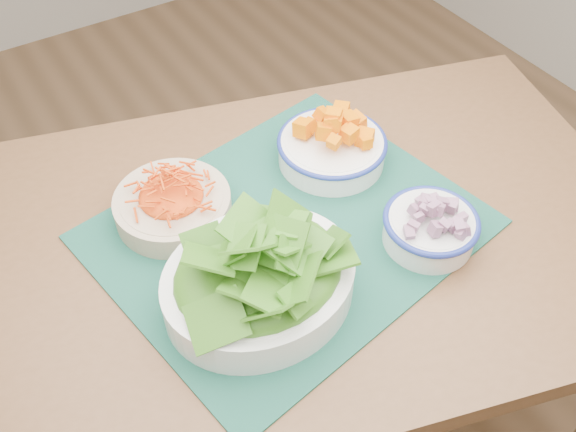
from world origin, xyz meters
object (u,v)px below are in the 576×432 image
object	(u,v)px
lettuce_bowl	(259,270)
carrot_bowl	(172,202)
onion_bowl	(431,224)
table	(315,266)
squash_bowl	(332,140)
placemat	(288,229)

from	to	relation	value
lettuce_bowl	carrot_bowl	bearing A→B (deg)	97.89
lettuce_bowl	onion_bowl	distance (m)	0.29
table	carrot_bowl	bearing A→B (deg)	158.98
onion_bowl	squash_bowl	bearing A→B (deg)	95.26
lettuce_bowl	table	bearing A→B (deg)	25.15
table	squash_bowl	world-z (taller)	squash_bowl
carrot_bowl	onion_bowl	distance (m)	0.42
table	carrot_bowl	xyz separation A→B (m)	(-0.19, 0.15, 0.14)
table	onion_bowl	bearing A→B (deg)	-26.86
table	onion_bowl	distance (m)	0.24
carrot_bowl	squash_bowl	bearing A→B (deg)	-5.07
placemat	onion_bowl	size ratio (longest dim) A/B	3.15
table	lettuce_bowl	xyz separation A→B (m)	(-0.16, -0.08, 0.18)
squash_bowl	onion_bowl	world-z (taller)	squash_bowl
placemat	squash_bowl	size ratio (longest dim) A/B	2.75
carrot_bowl	lettuce_bowl	xyz separation A→B (m)	(0.04, -0.22, 0.03)
table	squash_bowl	distance (m)	0.23
placemat	onion_bowl	world-z (taller)	onion_bowl
squash_bowl	table	bearing A→B (deg)	-133.25
carrot_bowl	squash_bowl	xyz separation A→B (m)	(0.30, -0.03, 0.01)
placemat	squash_bowl	bearing A→B (deg)	22.87
placemat	carrot_bowl	distance (m)	0.20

